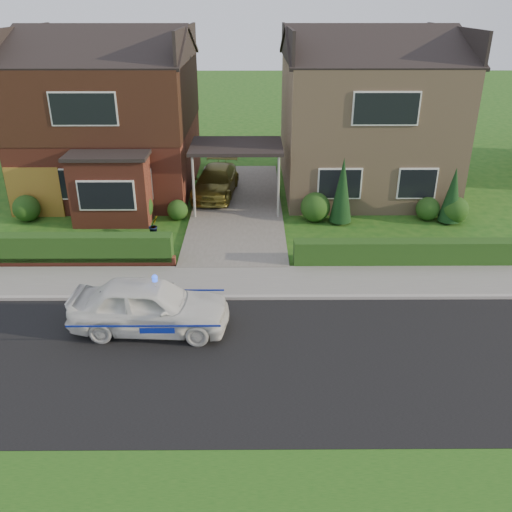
{
  "coord_description": "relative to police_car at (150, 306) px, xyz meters",
  "views": [
    {
      "loc": [
        0.67,
        -11.15,
        8.24
      ],
      "look_at": [
        0.76,
        3.5,
        1.24
      ],
      "focal_mm": 38.0,
      "sensor_mm": 36.0,
      "label": 1
    }
  ],
  "objects": [
    {
      "name": "hedge_left",
      "position": [
        -3.68,
        4.0,
        -0.73
      ],
      "size": [
        7.5,
        0.55,
        0.9
      ],
      "primitive_type": "cube",
      "color": "#103412",
      "rests_on": "ground"
    },
    {
      "name": "garage_door",
      "position": [
        -6.13,
        8.51,
        0.32
      ],
      "size": [
        2.2,
        0.1,
        2.1
      ],
      "primitive_type": "cube",
      "color": "olive",
      "rests_on": "ground"
    },
    {
      "name": "shrub_left_far",
      "position": [
        -6.38,
        8.05,
        -0.19
      ],
      "size": [
        1.08,
        1.08,
        1.08
      ],
      "primitive_type": "sphere",
      "color": "#103412",
      "rests_on": "ground"
    },
    {
      "name": "driveway",
      "position": [
        2.12,
        9.55,
        -0.67
      ],
      "size": [
        3.8,
        12.0,
        0.12
      ],
      "primitive_type": "cube",
      "color": "#666059",
      "rests_on": "ground"
    },
    {
      "name": "shrub_right_far",
      "position": [
        10.92,
        7.75,
        -0.19
      ],
      "size": [
        1.08,
        1.08,
        1.08
      ],
      "primitive_type": "sphere",
      "color": "#103412",
      "rests_on": "ground"
    },
    {
      "name": "sidewalk",
      "position": [
        2.12,
        2.65,
        -0.68
      ],
      "size": [
        60.0,
        2.0,
        0.1
      ],
      "primitive_type": "cube",
      "color": "slate",
      "rests_on": "ground"
    },
    {
      "name": "carport_link",
      "position": [
        2.12,
        9.5,
        1.93
      ],
      "size": [
        3.8,
        3.0,
        2.77
      ],
      "color": "black",
      "rests_on": "ground"
    },
    {
      "name": "potted_plant_a",
      "position": [
        -1.8,
        4.55,
        -0.34
      ],
      "size": [
        0.46,
        0.35,
        0.77
      ],
      "primitive_type": "imported",
      "rotation": [
        0.0,
        0.0,
        -0.21
      ],
      "color": "gray",
      "rests_on": "ground"
    },
    {
      "name": "shrub_right_near",
      "position": [
        5.32,
        7.95,
        -0.13
      ],
      "size": [
        1.2,
        1.2,
        1.2
      ],
      "primitive_type": "sphere",
      "color": "#103412",
      "rests_on": "ground"
    },
    {
      "name": "ground",
      "position": [
        2.12,
        -1.45,
        -0.73
      ],
      "size": [
        120.0,
        120.0,
        0.0
      ],
      "primitive_type": "plane",
      "color": "#194C14",
      "rests_on": "ground"
    },
    {
      "name": "house_left",
      "position": [
        -3.66,
        12.45,
        3.08
      ],
      "size": [
        7.5,
        9.53,
        7.25
      ],
      "color": "brown",
      "rests_on": "ground"
    },
    {
      "name": "dwarf_wall",
      "position": [
        -3.68,
        3.85,
        -0.55
      ],
      "size": [
        7.7,
        0.25,
        0.36
      ],
      "primitive_type": "cube",
      "color": "brown",
      "rests_on": "ground"
    },
    {
      "name": "conifer_b",
      "position": [
        10.72,
        7.75,
        0.37
      ],
      "size": [
        0.9,
        0.9,
        2.2
      ],
      "primitive_type": "cone",
      "color": "black",
      "rests_on": "ground"
    },
    {
      "name": "kerb",
      "position": [
        2.12,
        1.6,
        -0.67
      ],
      "size": [
        60.0,
        0.16,
        0.12
      ],
      "primitive_type": "cube",
      "color": "#9E9993",
      "rests_on": "ground"
    },
    {
      "name": "house_right",
      "position": [
        7.92,
        12.54,
        2.93
      ],
      "size": [
        7.5,
        8.06,
        7.25
      ],
      "color": "tan",
      "rests_on": "ground"
    },
    {
      "name": "shrub_right_mid",
      "position": [
        9.92,
        8.05,
        -0.25
      ],
      "size": [
        0.96,
        0.96,
        0.96
      ],
      "primitive_type": "sphere",
      "color": "#103412",
      "rests_on": "ground"
    },
    {
      "name": "potted_plant_b",
      "position": [
        -1.0,
        6.56,
        -0.36
      ],
      "size": [
        0.52,
        0.49,
        0.75
      ],
      "primitive_type": "imported",
      "rotation": [
        0.0,
        0.0,
        1.06
      ],
      "color": "gray",
      "rests_on": "ground"
    },
    {
      "name": "shrub_left_near",
      "position": [
        -0.28,
        8.15,
        -0.31
      ],
      "size": [
        0.84,
        0.84,
        0.84
      ],
      "primitive_type": "sphere",
      "color": "#103412",
      "rests_on": "ground"
    },
    {
      "name": "road",
      "position": [
        2.12,
        -1.45,
        -0.73
      ],
      "size": [
        60.0,
        6.0,
        0.02
      ],
      "primitive_type": "cube",
      "color": "black",
      "rests_on": "ground"
    },
    {
      "name": "shrub_left_mid",
      "position": [
        -1.88,
        7.85,
        -0.07
      ],
      "size": [
        1.32,
        1.32,
        1.32
      ],
      "primitive_type": "sphere",
      "color": "#103412",
      "rests_on": "ground"
    },
    {
      "name": "driveway_car",
      "position": [
        1.12,
        10.94,
        0.01
      ],
      "size": [
        2.16,
        4.4,
        1.23
      ],
      "primitive_type": "imported",
      "rotation": [
        0.0,
        0.0,
        -0.11
      ],
      "color": "olive",
      "rests_on": "driveway"
    },
    {
      "name": "conifer_a",
      "position": [
        6.32,
        7.75,
        0.57
      ],
      "size": [
        0.9,
        0.9,
        2.6
      ],
      "primitive_type": "cone",
      "color": "black",
      "rests_on": "ground"
    },
    {
      "name": "potted_plant_c",
      "position": [
        -1.18,
        4.76,
        -0.36
      ],
      "size": [
        0.57,
        0.57,
        0.73
      ],
      "primitive_type": "imported",
      "rotation": [
        0.0,
        0.0,
        1.01
      ],
      "color": "gray",
      "rests_on": "ground"
    },
    {
      "name": "police_car",
      "position": [
        0.0,
        0.0,
        0.0
      ],
      "size": [
        3.94,
        4.38,
        1.62
      ],
      "rotation": [
        0.0,
        0.0,
        1.51
      ],
      "color": "white",
      "rests_on": "ground"
    },
    {
      "name": "hedge_right",
      "position": [
        7.92,
        3.9,
        -0.73
      ],
      "size": [
        7.5,
        0.55,
        0.8
      ],
      "primitive_type": "cube",
      "color": "#103412",
      "rests_on": "ground"
    }
  ]
}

